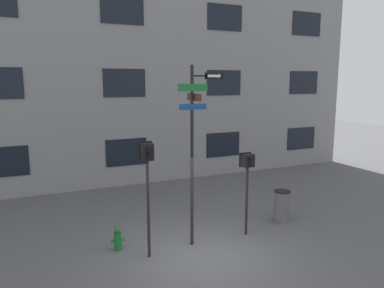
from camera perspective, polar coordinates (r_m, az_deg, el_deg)
The scene contains 7 objects.
ground_plane at distance 10.21m, azimuth 1.51°, elevation -16.86°, with size 60.00×60.00×0.00m, color #515154.
building_facade at distance 16.78m, azimuth -10.85°, elevation 19.34°, with size 24.00×0.63×14.87m.
street_sign_pole at distance 10.08m, azimuth 0.37°, elevation 0.69°, with size 1.35×0.88×4.96m.
pedestrian_signal_left at distance 9.50m, azimuth -6.77°, elevation -3.77°, with size 0.34×0.40×3.04m.
pedestrian_signal_right at distance 11.06m, azimuth 8.46°, elevation -4.04°, with size 0.40×0.40×2.48m.
fire_hydrant at distance 10.65m, azimuth -11.25°, elevation -14.04°, with size 0.36×0.20×0.65m.
trash_bin at distance 12.71m, azimuth 13.52°, elevation -9.16°, with size 0.52×0.52×1.03m.
Camera 1 is at (-4.02, -8.21, 4.55)m, focal length 35.00 mm.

